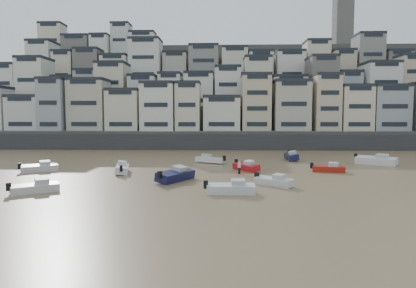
{
  "coord_description": "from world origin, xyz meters",
  "views": [
    {
      "loc": [
        11.15,
        -17.5,
        7.74
      ],
      "look_at": [
        9.56,
        30.0,
        4.0
      ],
      "focal_mm": 32.0,
      "sensor_mm": 36.0,
      "label": 1
    }
  ],
  "objects_px": {
    "boat_f": "(122,167)",
    "boat_g": "(376,159)",
    "person_pink": "(239,167)",
    "boat_a": "(231,187)",
    "boat_h": "(210,158)",
    "boat_j": "(35,186)",
    "boat_c": "(176,174)",
    "boat_b": "(274,180)",
    "boat_i": "(291,155)",
    "boat_d": "(329,167)",
    "boat_e": "(246,166)",
    "boat_k": "(39,167)"
  },
  "relations": [
    {
      "from": "boat_f",
      "to": "boat_g",
      "type": "xyz_separation_m",
      "value": [
        37.33,
        9.36,
        0.14
      ]
    },
    {
      "from": "boat_f",
      "to": "person_pink",
      "type": "height_order",
      "value": "person_pink"
    },
    {
      "from": "boat_a",
      "to": "boat_h",
      "type": "distance_m",
      "value": 23.53
    },
    {
      "from": "boat_h",
      "to": "boat_j",
      "type": "distance_m",
      "value": 28.96
    },
    {
      "from": "boat_c",
      "to": "boat_b",
      "type": "bearing_deg",
      "value": -72.94
    },
    {
      "from": "boat_a",
      "to": "person_pink",
      "type": "bearing_deg",
      "value": 82.07
    },
    {
      "from": "boat_b",
      "to": "boat_i",
      "type": "distance_m",
      "value": 24.59
    },
    {
      "from": "boat_i",
      "to": "boat_j",
      "type": "height_order",
      "value": "boat_i"
    },
    {
      "from": "boat_d",
      "to": "boat_g",
      "type": "bearing_deg",
      "value": 50.58
    },
    {
      "from": "boat_e",
      "to": "boat_b",
      "type": "bearing_deg",
      "value": -21.01
    },
    {
      "from": "boat_f",
      "to": "boat_g",
      "type": "bearing_deg",
      "value": -88.29
    },
    {
      "from": "boat_f",
      "to": "boat_i",
      "type": "xyz_separation_m",
      "value": [
        25.38,
        15.37,
        0.03
      ]
    },
    {
      "from": "boat_b",
      "to": "person_pink",
      "type": "distance_m",
      "value": 8.75
    },
    {
      "from": "boat_a",
      "to": "boat_g",
      "type": "distance_m",
      "value": 32.01
    },
    {
      "from": "boat_j",
      "to": "person_pink",
      "type": "bearing_deg",
      "value": -3.96
    },
    {
      "from": "boat_f",
      "to": "person_pink",
      "type": "relative_size",
      "value": 3.13
    },
    {
      "from": "boat_a",
      "to": "boat_h",
      "type": "bearing_deg",
      "value": 95.2
    },
    {
      "from": "boat_g",
      "to": "boat_i",
      "type": "bearing_deg",
      "value": -168.52
    },
    {
      "from": "boat_h",
      "to": "boat_c",
      "type": "bearing_deg",
      "value": 105.75
    },
    {
      "from": "boat_d",
      "to": "boat_k",
      "type": "bearing_deg",
      "value": -166.32
    },
    {
      "from": "person_pink",
      "to": "boat_c",
      "type": "bearing_deg",
      "value": -144.7
    },
    {
      "from": "boat_k",
      "to": "boat_e",
      "type": "bearing_deg",
      "value": -27.19
    },
    {
      "from": "boat_a",
      "to": "boat_e",
      "type": "relative_size",
      "value": 1.02
    },
    {
      "from": "boat_e",
      "to": "boat_g",
      "type": "distance_m",
      "value": 21.64
    },
    {
      "from": "person_pink",
      "to": "boat_e",
      "type": "bearing_deg",
      "value": 70.29
    },
    {
      "from": "boat_b",
      "to": "boat_f",
      "type": "height_order",
      "value": "boat_f"
    },
    {
      "from": "boat_j",
      "to": "boat_d",
      "type": "bearing_deg",
      "value": -11.08
    },
    {
      "from": "boat_a",
      "to": "boat_c",
      "type": "distance_m",
      "value": 9.37
    },
    {
      "from": "boat_g",
      "to": "boat_i",
      "type": "relative_size",
      "value": 1.15
    },
    {
      "from": "boat_b",
      "to": "person_pink",
      "type": "height_order",
      "value": "person_pink"
    },
    {
      "from": "boat_c",
      "to": "boat_i",
      "type": "distance_m",
      "value": 27.45
    },
    {
      "from": "boat_e",
      "to": "boat_f",
      "type": "height_order",
      "value": "boat_f"
    },
    {
      "from": "boat_f",
      "to": "person_pink",
      "type": "bearing_deg",
      "value": -103.46
    },
    {
      "from": "boat_c",
      "to": "boat_g",
      "type": "bearing_deg",
      "value": -32.6
    },
    {
      "from": "boat_h",
      "to": "boat_k",
      "type": "relative_size",
      "value": 1.04
    },
    {
      "from": "boat_f",
      "to": "boat_j",
      "type": "bearing_deg",
      "value": 145.22
    },
    {
      "from": "boat_e",
      "to": "boat_j",
      "type": "height_order",
      "value": "boat_e"
    },
    {
      "from": "boat_g",
      "to": "boat_d",
      "type": "bearing_deg",
      "value": -103.26
    },
    {
      "from": "boat_h",
      "to": "boat_b",
      "type": "bearing_deg",
      "value": 139.67
    },
    {
      "from": "boat_b",
      "to": "boat_j",
      "type": "height_order",
      "value": "boat_j"
    },
    {
      "from": "boat_i",
      "to": "boat_f",
      "type": "bearing_deg",
      "value": -59.0
    },
    {
      "from": "boat_c",
      "to": "boat_g",
      "type": "distance_m",
      "value": 33.11
    },
    {
      "from": "boat_b",
      "to": "boat_c",
      "type": "height_order",
      "value": "boat_c"
    },
    {
      "from": "boat_f",
      "to": "boat_i",
      "type": "distance_m",
      "value": 29.67
    },
    {
      "from": "boat_c",
      "to": "boat_h",
      "type": "height_order",
      "value": "boat_c"
    },
    {
      "from": "boat_d",
      "to": "boat_j",
      "type": "relative_size",
      "value": 0.95
    },
    {
      "from": "boat_a",
      "to": "boat_d",
      "type": "bearing_deg",
      "value": 45.51
    },
    {
      "from": "boat_f",
      "to": "boat_a",
      "type": "bearing_deg",
      "value": -144.33
    },
    {
      "from": "boat_f",
      "to": "boat_h",
      "type": "distance_m",
      "value": 15.7
    },
    {
      "from": "boat_j",
      "to": "boat_h",
      "type": "bearing_deg",
      "value": 19.42
    }
  ]
}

